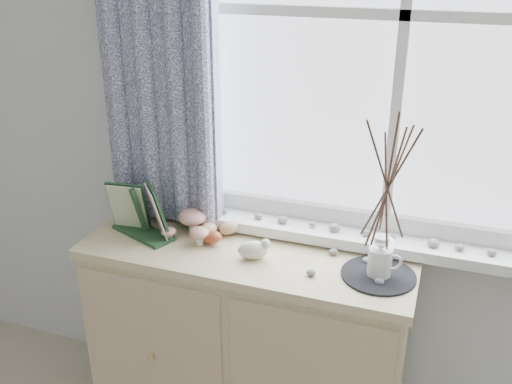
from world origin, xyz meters
TOP-DOWN VIEW (x-y plane):
  - sideboard at (-0.15, 1.75)m, footprint 1.20×0.45m
  - botanical_book at (-0.56, 1.70)m, footprint 0.32×0.23m
  - toadstool_cluster at (-0.38, 1.77)m, footprint 0.18×0.16m
  - wooden_eggs at (-0.30, 1.81)m, footprint 0.17×0.18m
  - songbird_figurine at (-0.11, 1.70)m, footprint 0.15×0.11m
  - crocheted_doily at (0.32, 1.73)m, footprint 0.25×0.25m
  - twig_pitcher at (0.32, 1.73)m, footprint 0.27×0.27m
  - sideboard_pebbles at (0.18, 1.76)m, footprint 0.33×0.23m

SIDE VIEW (x-z plane):
  - sideboard at x=-0.15m, z-range 0.00..0.85m
  - crocheted_doily at x=0.32m, z-range 0.85..0.86m
  - sideboard_pebbles at x=0.18m, z-range 0.85..0.87m
  - wooden_eggs at x=-0.30m, z-range 0.84..0.92m
  - songbird_figurine at x=-0.11m, z-range 0.85..0.92m
  - toadstool_cluster at x=-0.38m, z-range 0.86..0.96m
  - botanical_book at x=-0.56m, z-range 0.85..1.06m
  - twig_pitcher at x=0.32m, z-range 0.89..1.48m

